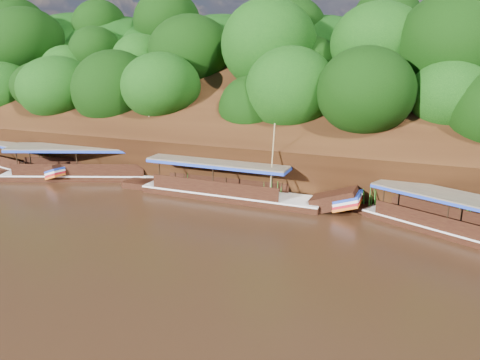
# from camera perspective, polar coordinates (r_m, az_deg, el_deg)

# --- Properties ---
(ground) EXTENTS (160.00, 160.00, 0.00)m
(ground) POSITION_cam_1_polar(r_m,az_deg,el_deg) (25.68, -3.74, -8.02)
(ground) COLOR black
(ground) RESTS_ON ground
(riverbank) EXTENTS (120.00, 30.06, 19.40)m
(riverbank) POSITION_cam_1_polar(r_m,az_deg,el_deg) (45.84, 8.65, 4.90)
(riverbank) COLOR black
(riverbank) RESTS_ON ground
(boat_0) EXTENTS (13.90, 7.72, 5.21)m
(boat_0) POSITION_cam_1_polar(r_m,az_deg,el_deg) (29.09, 27.26, -5.79)
(boat_0) COLOR black
(boat_0) RESTS_ON ground
(boat_1) EXTENTS (15.74, 2.86, 6.26)m
(boat_1) POSITION_cam_1_polar(r_m,az_deg,el_deg) (33.08, 0.10, -1.37)
(boat_1) COLOR black
(boat_1) RESTS_ON ground
(boat_2) EXTENTS (17.02, 8.31, 7.29)m
(boat_2) POSITION_cam_1_polar(r_m,az_deg,el_deg) (40.04, -16.19, 1.03)
(boat_2) COLOR black
(boat_2) RESTS_ON ground
(boat_3) EXTENTS (13.99, 5.11, 2.95)m
(boat_3) POSITION_cam_1_polar(r_m,az_deg,el_deg) (45.91, -25.81, 1.82)
(boat_3) COLOR black
(boat_3) RESTS_ON ground
(reeds) EXTENTS (49.48, 2.21, 2.21)m
(reeds) POSITION_cam_1_polar(r_m,az_deg,el_deg) (34.75, -1.67, -0.05)
(reeds) COLOR #29711C
(reeds) RESTS_ON ground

